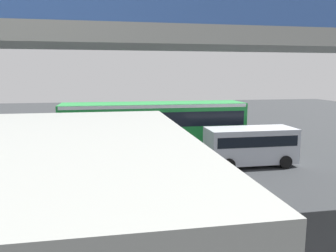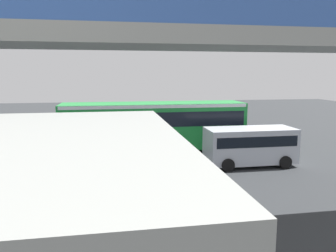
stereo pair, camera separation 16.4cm
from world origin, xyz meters
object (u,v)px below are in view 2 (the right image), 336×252
at_px(pedestrian, 121,129).
at_px(parked_van, 250,144).
at_px(city_bus, 154,123).
at_px(traffic_sign, 217,113).

bearing_deg(pedestrian, parked_van, 131.31).
relative_size(city_bus, pedestrian, 6.44).
bearing_deg(city_bus, parked_van, 139.92).
height_order(city_bus, parked_van, city_bus).
height_order(city_bus, pedestrian, city_bus).
relative_size(city_bus, parked_van, 2.40).
distance_m(parked_van, pedestrian, 10.24).
bearing_deg(traffic_sign, city_bus, 36.61).
height_order(parked_van, traffic_sign, traffic_sign).
bearing_deg(parked_van, city_bus, -40.08).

